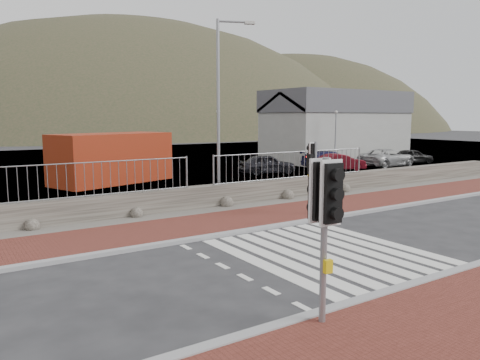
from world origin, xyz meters
TOP-DOWN VIEW (x-y plane):
  - ground at (0.00, 0.00)m, footprint 220.00×220.00m
  - sidewalk_far at (0.00, 4.50)m, footprint 40.00×3.00m
  - kerb_near at (0.00, -3.00)m, footprint 40.00×0.25m
  - kerb_far at (0.00, 3.00)m, footprint 40.00×0.25m
  - zebra_crossing at (-0.00, 0.00)m, footprint 4.62×5.60m
  - gravel_strip at (0.00, 6.50)m, footprint 40.00×1.50m
  - stone_wall at (0.00, 7.30)m, footprint 40.00×0.60m
  - railing at (0.00, 7.15)m, footprint 18.07×0.07m
  - quay at (0.00, 27.90)m, footprint 120.00×40.00m
  - water at (0.00, 62.90)m, footprint 220.00×50.00m
  - harbor_building at (20.00, 19.90)m, footprint 12.20×6.20m
  - hills_backdrop at (6.74, 87.90)m, footprint 254.00×90.00m
  - traffic_signal_near at (-3.24, -3.30)m, footprint 0.44×0.29m
  - traffic_signal_far at (2.91, 3.72)m, footprint 0.68×0.34m
  - streetlight at (1.52, 8.05)m, footprint 1.54×0.77m
  - shipping_container at (-0.46, 16.65)m, footprint 7.14×4.77m
  - car_a at (9.17, 15.09)m, footprint 3.97×2.35m
  - car_b at (14.38, 13.80)m, footprint 3.74×2.12m
  - car_c at (15.02, 15.39)m, footprint 4.55×2.66m
  - car_d at (19.24, 13.82)m, footprint 4.90×2.55m
  - car_e at (22.83, 14.28)m, footprint 3.62×2.16m

SIDE VIEW (x-z plane):
  - hills_backdrop at x=6.74m, z-range -73.05..26.95m
  - ground at x=0.00m, z-range 0.00..0.00m
  - quay at x=0.00m, z-range -0.25..0.25m
  - water at x=0.00m, z-range -0.03..0.03m
  - zebra_crossing at x=0.00m, z-range 0.00..0.01m
  - gravel_strip at x=0.00m, z-range 0.00..0.06m
  - sidewalk_far at x=0.00m, z-range 0.00..0.08m
  - kerb_near at x=0.00m, z-range -0.01..0.11m
  - kerb_far at x=0.00m, z-range -0.01..0.11m
  - stone_wall at x=0.00m, z-range 0.00..0.90m
  - car_e at x=22.83m, z-range 0.00..1.15m
  - car_b at x=14.38m, z-range 0.00..1.17m
  - car_c at x=15.02m, z-range 0.00..1.24m
  - car_a at x=9.17m, z-range 0.00..1.27m
  - car_d at x=19.24m, z-range 0.00..1.32m
  - shipping_container at x=-0.46m, z-range 0.00..2.75m
  - railing at x=0.00m, z-range 1.21..2.43m
  - traffic_signal_far at x=2.91m, z-range 0.63..3.39m
  - traffic_signal_near at x=-3.24m, z-range 0.66..3.63m
  - harbor_building at x=20.00m, z-range 0.03..5.83m
  - streetlight at x=1.52m, z-range 0.48..8.14m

